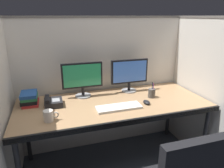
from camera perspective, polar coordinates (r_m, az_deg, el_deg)
cubicle_partition_rear at (r=2.45m, az=-2.76°, el=-0.10°), size 2.21×0.06×1.57m
cubicle_partition_left at (r=1.92m, az=-28.39°, el=-7.89°), size 0.06×1.41×1.57m
cubicle_partition_right at (r=2.45m, az=23.96°, el=-1.75°), size 0.06×1.41×1.57m
desk at (r=2.08m, az=0.52°, el=-6.53°), size 1.90×0.80×0.74m
monitor_left at (r=2.17m, az=-8.28°, el=1.85°), size 0.43×0.17×0.37m
monitor_right at (r=2.31m, az=4.89°, el=3.01°), size 0.43×0.17×0.37m
keyboard_main at (r=1.94m, az=1.92°, el=-6.52°), size 0.43×0.15×0.02m
computer_mouse at (r=2.06m, az=9.65°, el=-5.04°), size 0.06×0.10×0.04m
coffee_mug at (r=1.78m, az=-17.26°, el=-8.49°), size 0.13×0.08×0.09m
desk_phone at (r=2.07m, az=-16.21°, el=-4.91°), size 0.17×0.19×0.09m
pen_cup at (r=2.22m, az=11.03°, el=-2.47°), size 0.08×0.08×0.16m
book_stack at (r=2.17m, az=-22.09°, el=-3.74°), size 0.16×0.22×0.12m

